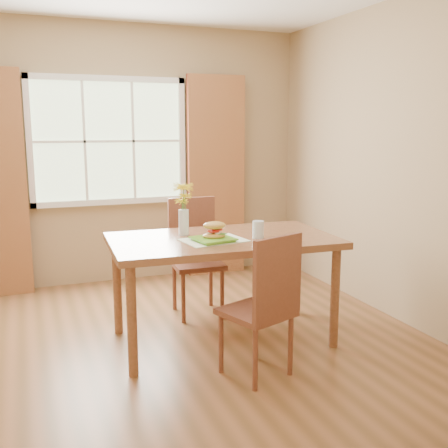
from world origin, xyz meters
TOP-DOWN VIEW (x-y plane):
  - room at (0.00, 0.00)m, footprint 4.24×3.84m
  - window at (0.00, 1.87)m, footprint 1.62×0.06m
  - curtain_right at (1.15, 1.78)m, footprint 0.65×0.08m
  - dining_table at (0.53, -0.05)m, footprint 1.73×1.03m
  - chair_near at (0.55, -0.75)m, footprint 0.52×0.52m
  - chair_far at (0.53, 0.66)m, footprint 0.45×0.45m
  - placemat at (0.42, -0.14)m, footprint 0.49×0.39m
  - plate at (0.41, -0.17)m, footprint 0.31×0.31m
  - croissant_sandwich at (0.42, -0.16)m, footprint 0.19×0.14m
  - water_glass at (0.77, -0.17)m, footprint 0.09×0.09m
  - flower_vase at (0.28, 0.14)m, footprint 0.16×0.16m

SIDE VIEW (x-z plane):
  - chair_near at x=0.55m, z-range 0.05..1.03m
  - chair_far at x=0.53m, z-range 0.05..1.08m
  - dining_table at x=0.53m, z-range 0.33..1.15m
  - placemat at x=0.42m, z-range 0.82..0.83m
  - plate at x=0.41m, z-range 0.83..0.84m
  - water_glass at x=0.77m, z-range 0.82..0.95m
  - croissant_sandwich at x=0.42m, z-range 0.84..0.97m
  - flower_vase at x=0.28m, z-range 0.86..1.27m
  - curtain_right at x=1.15m, z-range 0.00..2.20m
  - room at x=0.00m, z-range -0.02..2.72m
  - window at x=0.00m, z-range 0.84..2.16m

